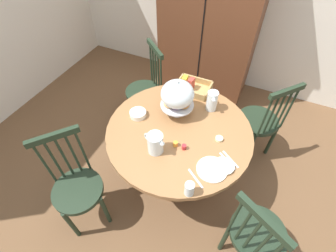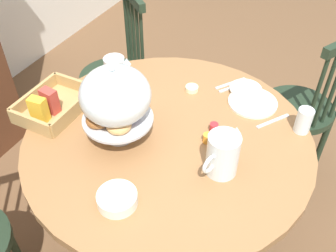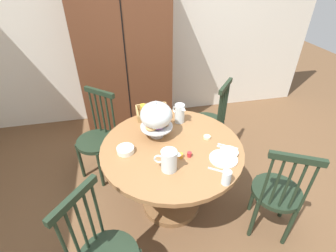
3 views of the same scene
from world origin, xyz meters
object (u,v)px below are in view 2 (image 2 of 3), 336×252
object	(u,v)px
windsor_chair_facing_door	(301,111)
windsor_chair_far_side	(116,76)
orange_juice_pitcher	(222,156)
cereal_bowl	(117,199)
cereal_basket	(52,105)
china_plate_large	(253,102)
butter_dish	(192,88)
pastry_stand_with_dome	(115,99)
drinking_glass	(304,121)
china_plate_small	(246,89)
dining_table	(168,170)
milk_pitcher	(115,77)

from	to	relation	value
windsor_chair_facing_door	windsor_chair_far_side	size ratio (longest dim) A/B	1.00
windsor_chair_facing_door	orange_juice_pitcher	bearing A→B (deg)	168.50
orange_juice_pitcher	cereal_bowl	size ratio (longest dim) A/B	1.42
windsor_chair_facing_door	windsor_chair_far_side	xyz separation A→B (m)	(-0.19, 1.10, 0.00)
orange_juice_pitcher	windsor_chair_facing_door	bearing A→B (deg)	-11.50
cereal_basket	china_plate_large	world-z (taller)	cereal_basket
butter_dish	china_plate_large	bearing A→B (deg)	-83.18
pastry_stand_with_dome	drinking_glass	size ratio (longest dim) A/B	3.13
windsor_chair_far_side	cereal_bowl	xyz separation A→B (m)	(-0.98, -0.67, 0.31)
cereal_basket	china_plate_small	bearing A→B (deg)	-53.69
pastry_stand_with_dome	windsor_chair_far_side	bearing A→B (deg)	35.60
windsor_chair_facing_door	drinking_glass	world-z (taller)	windsor_chair_facing_door
cereal_bowl	cereal_basket	bearing A→B (deg)	60.93
dining_table	butter_dish	bearing A→B (deg)	6.81
pastry_stand_with_dome	china_plate_small	bearing A→B (deg)	-34.67
cereal_basket	china_plate_large	size ratio (longest dim) A/B	1.44
cereal_basket	drinking_glass	world-z (taller)	cereal_basket
china_plate_large	dining_table	bearing A→B (deg)	145.32
dining_table	cereal_basket	bearing A→B (deg)	100.27
milk_pitcher	butter_dish	world-z (taller)	milk_pitcher
china_plate_large	drinking_glass	size ratio (longest dim) A/B	2.00
dining_table	pastry_stand_with_dome	world-z (taller)	pastry_stand_with_dome
cereal_basket	butter_dish	world-z (taller)	cereal_basket
orange_juice_pitcher	cereal_basket	world-z (taller)	orange_juice_pitcher
pastry_stand_with_dome	dining_table	bearing A→B (deg)	-60.66
orange_juice_pitcher	china_plate_large	bearing A→B (deg)	1.92
cereal_bowl	drinking_glass	distance (m)	0.81
dining_table	drinking_glass	size ratio (longest dim) A/B	10.79
windsor_chair_facing_door	cereal_bowl	bearing A→B (deg)	159.38
china_plate_large	butter_dish	bearing A→B (deg)	96.82
pastry_stand_with_dome	orange_juice_pitcher	size ratio (longest dim) A/B	1.74
cereal_bowl	drinking_glass	bearing A→B (deg)	-36.21
windsor_chair_far_side	china_plate_large	distance (m)	0.99
china_plate_small	cereal_bowl	distance (m)	0.83
windsor_chair_facing_door	drinking_glass	size ratio (longest dim) A/B	8.86
china_plate_small	windsor_chair_facing_door	bearing A→B (deg)	-34.93
pastry_stand_with_dome	drinking_glass	xyz separation A→B (m)	(0.37, -0.65, -0.14)
pastry_stand_with_dome	milk_pitcher	size ratio (longest dim) A/B	1.87
dining_table	butter_dish	xyz separation A→B (m)	(0.32, 0.04, 0.23)
pastry_stand_with_dome	cereal_bowl	bearing A→B (deg)	-148.91
dining_table	milk_pitcher	xyz separation A→B (m)	(0.15, 0.34, 0.30)
windsor_chair_facing_door	china_plate_large	size ratio (longest dim) A/B	4.43
milk_pitcher	cereal_bowl	bearing A→B (deg)	-147.19
cereal_basket	milk_pitcher	bearing A→B (deg)	-35.15
windsor_chair_far_side	china_plate_large	xyz separation A→B (m)	(-0.24, -0.91, 0.29)
windsor_chair_facing_door	windsor_chair_far_side	distance (m)	1.12
orange_juice_pitcher	cereal_bowl	xyz separation A→B (m)	(-0.30, 0.26, -0.05)
windsor_chair_facing_door	milk_pitcher	bearing A→B (deg)	128.78
china_plate_small	china_plate_large	bearing A→B (deg)	-140.20
windsor_chair_far_side	orange_juice_pitcher	xyz separation A→B (m)	(-0.68, -0.93, 0.36)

